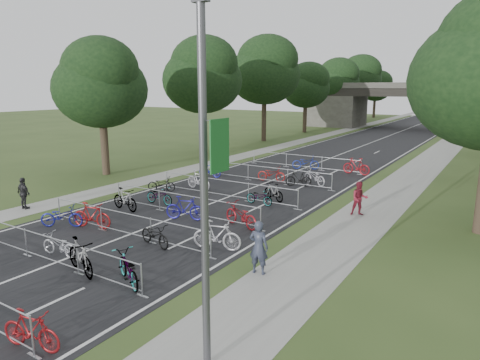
{
  "coord_description": "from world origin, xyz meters",
  "views": [
    {
      "loc": [
        13.7,
        -5.08,
        6.37
      ],
      "look_at": [
        0.74,
        15.36,
        1.1
      ],
      "focal_mm": 32.0,
      "sensor_mm": 36.0,
      "label": 1
    }
  ],
  "objects_px": {
    "pedestrian_a": "(259,248)",
    "pedestrian_b": "(359,199)",
    "overpass_bridge": "(409,106)",
    "pedestrian_c": "(24,194)",
    "lamppost": "(205,187)"
  },
  "relations": [
    {
      "from": "pedestrian_a",
      "to": "overpass_bridge",
      "type": "bearing_deg",
      "value": -90.72
    },
    {
      "from": "overpass_bridge",
      "to": "pedestrian_c",
      "type": "distance_m",
      "value": 58.26
    },
    {
      "from": "lamppost",
      "to": "pedestrian_c",
      "type": "bearing_deg",
      "value": 161.7
    },
    {
      "from": "lamppost",
      "to": "overpass_bridge",
      "type": "bearing_deg",
      "value": 97.53
    },
    {
      "from": "overpass_bridge",
      "to": "pedestrian_b",
      "type": "bearing_deg",
      "value": -81.19
    },
    {
      "from": "pedestrian_c",
      "to": "pedestrian_b",
      "type": "bearing_deg",
      "value": -151.36
    },
    {
      "from": "overpass_bridge",
      "to": "pedestrian_a",
      "type": "distance_m",
      "value": 58.45
    },
    {
      "from": "pedestrian_a",
      "to": "pedestrian_c",
      "type": "height_order",
      "value": "pedestrian_a"
    },
    {
      "from": "overpass_bridge",
      "to": "pedestrian_a",
      "type": "xyz_separation_m",
      "value": [
        6.8,
        -58.0,
        -2.58
      ]
    },
    {
      "from": "overpass_bridge",
      "to": "pedestrian_c",
      "type": "bearing_deg",
      "value": -97.66
    },
    {
      "from": "pedestrian_a",
      "to": "pedestrian_b",
      "type": "xyz_separation_m",
      "value": [
        0.83,
        8.74,
        -0.09
      ]
    },
    {
      "from": "overpass_bridge",
      "to": "lamppost",
      "type": "height_order",
      "value": "lamppost"
    },
    {
      "from": "pedestrian_c",
      "to": "overpass_bridge",
      "type": "bearing_deg",
      "value": -97.72
    },
    {
      "from": "pedestrian_a",
      "to": "pedestrian_b",
      "type": "distance_m",
      "value": 8.78
    },
    {
      "from": "pedestrian_b",
      "to": "pedestrian_c",
      "type": "distance_m",
      "value": 17.54
    }
  ]
}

